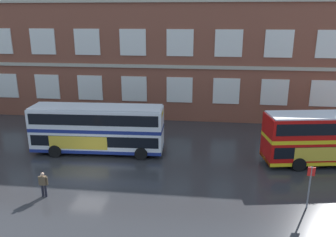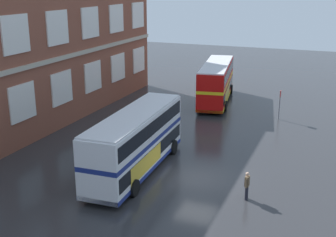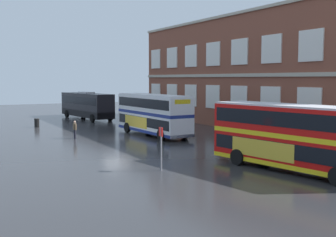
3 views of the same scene
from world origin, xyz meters
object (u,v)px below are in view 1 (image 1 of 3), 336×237
object	(u,v)px
double_decker_near	(98,128)
double_decker_middle	(336,137)
waiting_passenger	(43,184)
bus_stand_flag	(310,183)

from	to	relation	value
double_decker_near	double_decker_middle	xyz separation A→B (m)	(19.13, 0.06, 0.00)
waiting_passenger	bus_stand_flag	xyz separation A→B (m)	(16.51, 0.63, 0.70)
waiting_passenger	bus_stand_flag	size ratio (longest dim) A/B	0.63
double_decker_near	double_decker_middle	bearing A→B (deg)	0.17
double_decker_middle	bus_stand_flag	world-z (taller)	double_decker_middle
double_decker_middle	waiting_passenger	bearing A→B (deg)	-159.24
double_decker_near	double_decker_middle	size ratio (longest dim) A/B	0.98
double_decker_near	waiting_passenger	xyz separation A→B (m)	(-1.17, -7.64, -1.22)
double_decker_middle	waiting_passenger	world-z (taller)	double_decker_middle
double_decker_near	waiting_passenger	size ratio (longest dim) A/B	6.53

